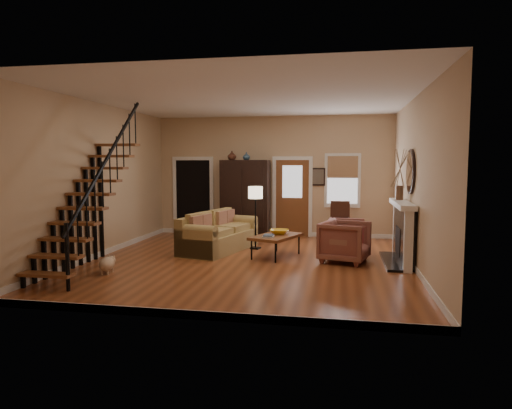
% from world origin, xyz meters
% --- Properties ---
extents(room, '(7.00, 7.33, 3.30)m').
position_xyz_m(room, '(-0.41, 1.76, 1.51)').
color(room, brown).
rests_on(room, ground).
extents(staircase, '(0.94, 2.80, 3.20)m').
position_xyz_m(staircase, '(-2.78, -1.30, 1.60)').
color(staircase, brown).
rests_on(staircase, ground).
extents(fireplace, '(0.33, 1.95, 2.30)m').
position_xyz_m(fireplace, '(3.13, 0.50, 0.74)').
color(fireplace, black).
rests_on(fireplace, ground).
extents(armoire, '(1.30, 0.60, 2.10)m').
position_xyz_m(armoire, '(-0.70, 3.15, 1.05)').
color(armoire, black).
rests_on(armoire, ground).
extents(vase_a, '(0.24, 0.24, 0.25)m').
position_xyz_m(vase_a, '(-1.05, 3.05, 2.22)').
color(vase_a, '#4C2619').
rests_on(vase_a, armoire).
extents(vase_b, '(0.20, 0.20, 0.21)m').
position_xyz_m(vase_b, '(-0.65, 3.05, 2.21)').
color(vase_b, '#334C60').
rests_on(vase_b, armoire).
extents(sofa, '(1.49, 2.39, 0.83)m').
position_xyz_m(sofa, '(-0.89, 1.09, 0.41)').
color(sofa, '#A5874B').
rests_on(sofa, ground).
extents(coffee_table, '(1.12, 1.41, 0.47)m').
position_xyz_m(coffee_table, '(0.50, 0.63, 0.24)').
color(coffee_table, brown).
rests_on(coffee_table, ground).
extents(bowl, '(0.42, 0.42, 0.10)m').
position_xyz_m(bowl, '(0.55, 0.78, 0.52)').
color(bowl, gold).
rests_on(bowl, coffee_table).
extents(books, '(0.23, 0.31, 0.06)m').
position_xyz_m(books, '(0.38, 0.33, 0.50)').
color(books, beige).
rests_on(books, coffee_table).
extents(armchair_left, '(1.13, 1.11, 0.84)m').
position_xyz_m(armchair_left, '(1.95, 0.36, 0.42)').
color(armchair_left, maroon).
rests_on(armchair_left, ground).
extents(armchair_right, '(0.85, 0.83, 0.76)m').
position_xyz_m(armchair_right, '(2.01, 1.42, 0.38)').
color(armchair_right, maroon).
rests_on(armchair_right, ground).
extents(floor_lamp, '(0.40, 0.40, 1.47)m').
position_xyz_m(floor_lamp, '(-0.11, 1.45, 0.74)').
color(floor_lamp, black).
rests_on(floor_lamp, ground).
extents(side_chair, '(0.54, 0.54, 1.02)m').
position_xyz_m(side_chair, '(1.85, 2.95, 0.51)').
color(side_chair, '#3A1D12').
rests_on(side_chair, ground).
extents(dog, '(0.30, 0.46, 0.32)m').
position_xyz_m(dog, '(-2.34, -1.44, 0.16)').
color(dog, beige).
rests_on(dog, ground).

